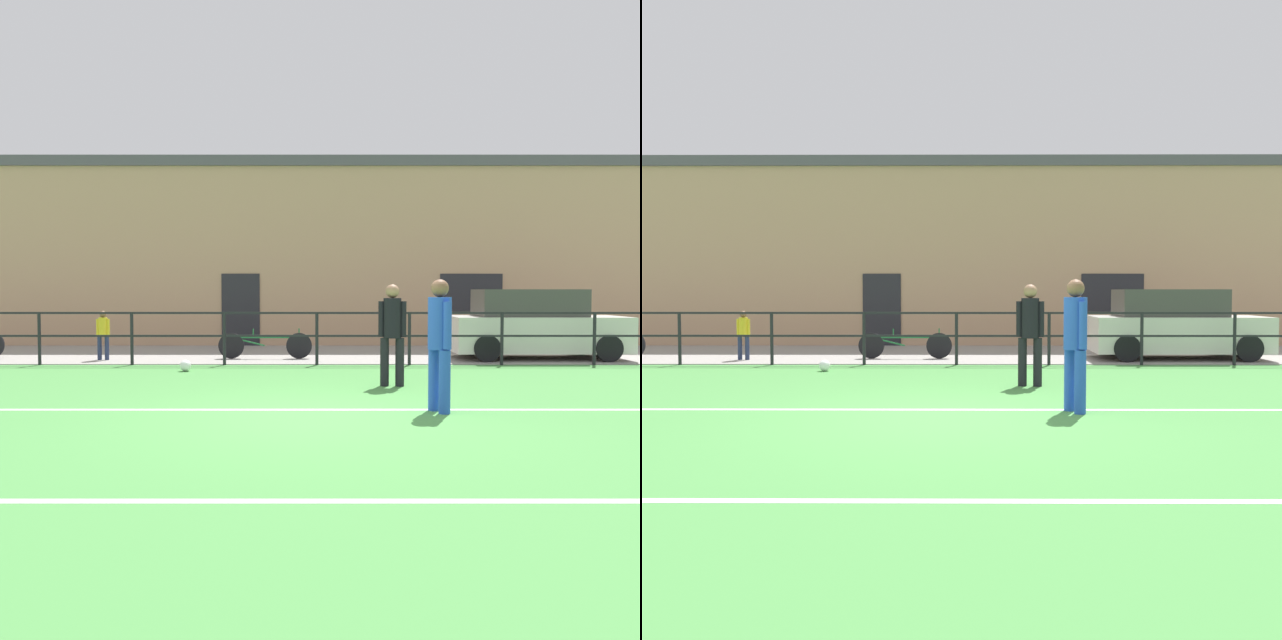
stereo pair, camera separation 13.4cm
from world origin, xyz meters
TOP-DOWN VIEW (x-y plane):
  - ground at (0.00, 0.00)m, footprint 60.00×44.00m
  - field_line_touchline at (0.00, 0.49)m, footprint 36.00×0.11m
  - field_line_hash at (0.00, -3.49)m, footprint 36.00×0.11m
  - pavement_strip at (0.00, 8.50)m, footprint 48.00×5.00m
  - perimeter_fence at (0.00, 6.00)m, footprint 36.07×0.07m
  - clubhouse_facade at (0.00, 12.20)m, footprint 28.00×2.56m
  - player_goalkeeper at (1.28, 2.76)m, footprint 0.47×0.30m
  - player_striker at (1.64, 0.32)m, footprint 0.31×0.45m
  - soccer_ball_match at (-2.62, 4.87)m, footprint 0.22×0.22m
  - spectator_child at (-4.91, 6.89)m, footprint 0.31×0.20m
  - parked_car_red at (5.10, 7.28)m, footprint 4.00×1.80m
  - bicycle_parked_0 at (-1.22, 7.20)m, footprint 2.19×0.04m
  - trash_bin_0 at (5.17, 10.11)m, footprint 0.59×0.50m

SIDE VIEW (x-z plane):
  - ground at x=0.00m, z-range -0.04..0.00m
  - field_line_touchline at x=0.00m, z-range 0.00..0.00m
  - field_line_hash at x=0.00m, z-range 0.00..0.00m
  - pavement_strip at x=0.00m, z-range 0.00..0.02m
  - soccer_ball_match at x=-2.62m, z-range 0.00..0.22m
  - bicycle_parked_0 at x=-1.22m, z-range -0.02..0.69m
  - trash_bin_0 at x=5.17m, z-range 0.02..0.99m
  - spectator_child at x=-4.91m, z-range 0.10..1.22m
  - perimeter_fence at x=0.00m, z-range 0.17..1.32m
  - parked_car_red at x=5.10m, z-range -0.03..1.59m
  - player_goalkeeper at x=1.28m, z-range 0.12..1.83m
  - player_striker at x=1.64m, z-range 0.12..1.88m
  - clubhouse_facade at x=0.00m, z-range 0.01..5.50m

